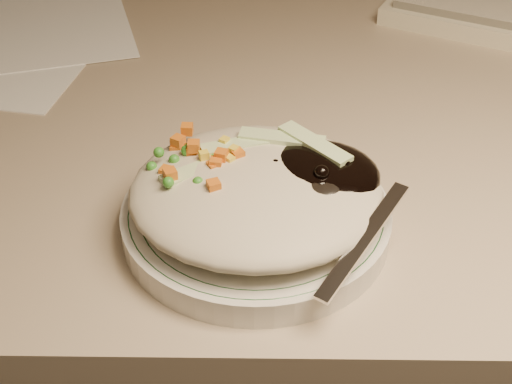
{
  "coord_description": "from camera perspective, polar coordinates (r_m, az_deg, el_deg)",
  "views": [
    {
      "loc": [
        -0.09,
        0.73,
        1.11
      ],
      "look_at": [
        -0.09,
        1.16,
        0.78
      ],
      "focal_mm": 50.0,
      "sensor_mm": 36.0,
      "label": 1
    }
  ],
  "objects": [
    {
      "name": "plate_rim",
      "position": [
        0.55,
        -0.0,
        -1.32
      ],
      "size": [
        0.2,
        0.2,
        0.0
      ],
      "color": "#144723",
      "rests_on": "plate"
    },
    {
      "name": "plate",
      "position": [
        0.56,
        -0.0,
        -2.12
      ],
      "size": [
        0.21,
        0.21,
        0.02
      ],
      "primitive_type": "cylinder",
      "color": "silver",
      "rests_on": "desk"
    },
    {
      "name": "meal",
      "position": [
        0.54,
        0.46,
        0.42
      ],
      "size": [
        0.21,
        0.19,
        0.05
      ],
      "color": "#B3AA91",
      "rests_on": "plate"
    },
    {
      "name": "desk",
      "position": [
        0.87,
        6.3,
        -3.53
      ],
      "size": [
        1.4,
        0.7,
        0.74
      ],
      "color": "gray",
      "rests_on": "ground"
    }
  ]
}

